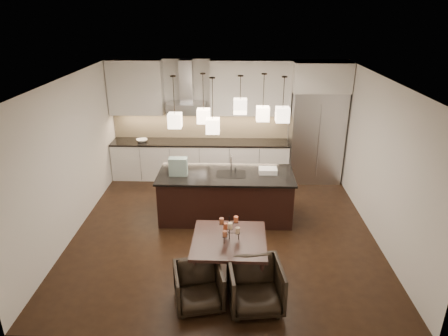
{
  "coord_description": "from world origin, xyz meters",
  "views": [
    {
      "loc": [
        0.16,
        -6.61,
        3.93
      ],
      "look_at": [
        0.0,
        0.2,
        1.15
      ],
      "focal_mm": 32.0,
      "sensor_mm": 36.0,
      "label": 1
    }
  ],
  "objects_px": {
    "island_body": "(226,196)",
    "armchair_left": "(198,287)",
    "armchair_right": "(255,286)",
    "dining_table": "(229,258)",
    "refrigerator": "(316,137)"
  },
  "relations": [
    {
      "from": "armchair_left",
      "to": "armchair_right",
      "type": "relative_size",
      "value": 0.89
    },
    {
      "from": "refrigerator",
      "to": "armchair_left",
      "type": "distance_m",
      "value": 5.15
    },
    {
      "from": "island_body",
      "to": "armchair_right",
      "type": "height_order",
      "value": "island_body"
    },
    {
      "from": "island_body",
      "to": "dining_table",
      "type": "distance_m",
      "value": 1.9
    },
    {
      "from": "refrigerator",
      "to": "island_body",
      "type": "xyz_separation_m",
      "value": [
        -2.07,
        -1.94,
        -0.63
      ]
    },
    {
      "from": "island_body",
      "to": "armchair_right",
      "type": "relative_size",
      "value": 3.38
    },
    {
      "from": "island_body",
      "to": "armchair_left",
      "type": "height_order",
      "value": "island_body"
    },
    {
      "from": "refrigerator",
      "to": "island_body",
      "type": "distance_m",
      "value": 2.91
    },
    {
      "from": "refrigerator",
      "to": "armchair_right",
      "type": "relative_size",
      "value": 2.87
    },
    {
      "from": "armchair_left",
      "to": "armchair_right",
      "type": "height_order",
      "value": "armchair_right"
    },
    {
      "from": "armchair_left",
      "to": "armchair_right",
      "type": "xyz_separation_m",
      "value": [
        0.79,
        -0.02,
        0.04
      ]
    },
    {
      "from": "dining_table",
      "to": "armchair_right",
      "type": "height_order",
      "value": "armchair_right"
    },
    {
      "from": "armchair_left",
      "to": "armchair_right",
      "type": "distance_m",
      "value": 0.79
    },
    {
      "from": "dining_table",
      "to": "armchair_right",
      "type": "bearing_deg",
      "value": -60.06
    },
    {
      "from": "armchair_right",
      "to": "dining_table",
      "type": "bearing_deg",
      "value": 111.99
    }
  ]
}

